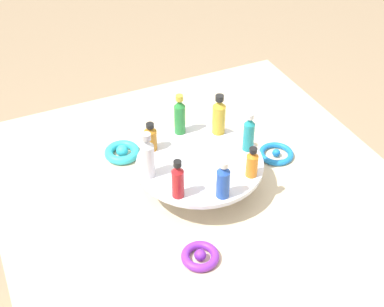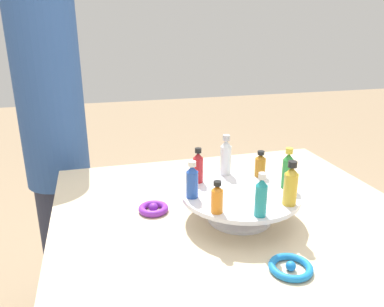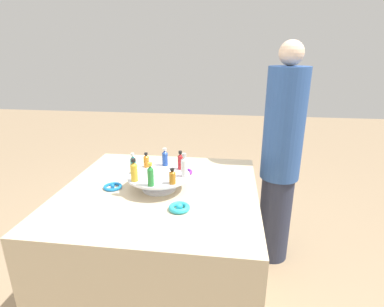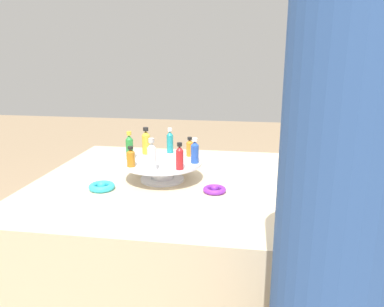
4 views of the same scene
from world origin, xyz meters
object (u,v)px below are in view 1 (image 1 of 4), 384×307
object	(u,v)px
bottle_gold	(219,116)
bottle_red	(178,180)
bottle_green	(180,116)
bottle_teal	(249,133)
bottle_clear	(148,157)
bottle_amber	(151,138)
bottle_blue	(223,180)
display_stand	(200,169)
bottle_orange	(252,163)
ribbon_bow_purple	(200,256)
ribbon_bow_teal	(122,152)
ribbon_bow_blue	(276,154)

from	to	relation	value
bottle_gold	bottle_red	distance (m)	0.29
bottle_green	bottle_teal	bearing A→B (deg)	-47.05
bottle_clear	bottle_red	xyz separation A→B (m)	(0.04, -0.10, -0.01)
bottle_amber	bottle_blue	world-z (taller)	bottle_blue
bottle_green	display_stand	bearing A→B (deg)	-92.05
bottle_blue	display_stand	bearing A→B (deg)	87.95
display_stand	bottle_gold	world-z (taller)	bottle_gold
bottle_gold	bottle_red	bearing A→B (deg)	-137.05
bottle_orange	bottle_gold	xyz separation A→B (m)	(0.01, 0.20, 0.02)
bottle_teal	bottle_amber	xyz separation A→B (m)	(-0.24, 0.11, -0.01)
bottle_blue	ribbon_bow_purple	world-z (taller)	bottle_blue
bottle_clear	ribbon_bow_teal	distance (m)	0.25
bottle_gold	bottle_red	world-z (taller)	bottle_gold
bottle_teal	bottle_blue	bearing A→B (deg)	-137.05
bottle_green	bottle_amber	bearing A→B (deg)	-159.55
ribbon_bow_teal	bottle_teal	bearing A→B (deg)	-36.72
bottle_gold	ribbon_bow_blue	xyz separation A→B (m)	(0.16, -0.07, -0.13)
bottle_blue	ribbon_bow_blue	world-z (taller)	bottle_blue
display_stand	ribbon_bow_blue	xyz separation A→B (m)	(0.26, 0.02, -0.05)
bottle_gold	ribbon_bow_blue	bearing A→B (deg)	-25.32
bottle_clear	display_stand	bearing A→B (deg)	-2.05
bottle_green	ribbon_bow_blue	xyz separation A→B (m)	(0.26, -0.12, -0.13)
bottle_teal	ribbon_bow_teal	distance (m)	0.39
bottle_orange	bottle_teal	world-z (taller)	bottle_teal
ribbon_bow_blue	ribbon_bow_teal	size ratio (longest dim) A/B	0.99
bottle_teal	bottle_orange	bearing A→B (deg)	-114.55
bottle_clear	bottle_red	size ratio (longest dim) A/B	1.21
bottle_orange	bottle_clear	distance (m)	0.27
ribbon_bow_purple	bottle_orange	bearing A→B (deg)	32.66
bottle_red	ribbon_bow_purple	distance (m)	0.19
bottle_gold	bottle_green	distance (m)	0.11
bottle_clear	bottle_blue	size ratio (longest dim) A/B	1.23
bottle_orange	bottle_amber	distance (m)	0.29
bottle_green	bottle_amber	size ratio (longest dim) A/B	1.47
bottle_amber	bottle_clear	size ratio (longest dim) A/B	0.64
bottle_gold	bottle_amber	bearing A→B (deg)	177.95
bottle_amber	bottle_red	distance (m)	0.20
bottle_orange	bottle_blue	world-z (taller)	bottle_blue
bottle_green	ribbon_bow_blue	world-z (taller)	bottle_green
ribbon_bow_purple	bottle_clear	bearing A→B (deg)	97.74
bottle_gold	bottle_green	xyz separation A→B (m)	(-0.10, 0.05, 0.00)
bottle_teal	bottle_blue	size ratio (longest dim) A/B	1.09
bottle_amber	bottle_clear	distance (m)	0.11
bottle_green	bottle_blue	bearing A→B (deg)	-92.05
bottle_orange	ribbon_bow_purple	xyz separation A→B (m)	(-0.21, -0.13, -0.12)
bottle_teal	ribbon_bow_teal	size ratio (longest dim) A/B	1.11
bottle_green	ribbon_bow_blue	size ratio (longest dim) A/B	1.19
display_stand	ribbon_bow_teal	xyz separation A→B (m)	(-0.15, 0.22, -0.05)
bottle_red	bottle_blue	xyz separation A→B (m)	(0.10, -0.05, -0.00)
bottle_amber	ribbon_bow_blue	bearing A→B (deg)	-12.75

